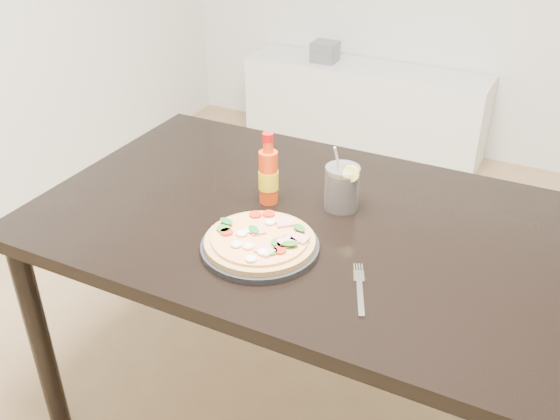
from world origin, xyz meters
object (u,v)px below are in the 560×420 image
at_px(dining_table, 300,241).
at_px(pizza, 260,240).
at_px(hot_sauce_bottle, 268,175).
at_px(media_console, 364,108).
at_px(cola_cup, 342,189).
at_px(fork, 360,287).
at_px(plate, 260,247).

distance_m(dining_table, pizza, 0.22).
height_order(pizza, hot_sauce_bottle, hot_sauce_bottle).
bearing_deg(dining_table, media_console, 104.58).
relative_size(cola_cup, media_console, 0.13).
bearing_deg(hot_sauce_bottle, fork, -35.05).
distance_m(dining_table, plate, 0.21).
bearing_deg(pizza, hot_sauce_bottle, 112.69).
relative_size(fork, media_console, 0.13).
bearing_deg(pizza, plate, 167.43).
bearing_deg(media_console, fork, -70.93).
bearing_deg(pizza, cola_cup, 70.53).
bearing_deg(plate, cola_cup, 70.25).
bearing_deg(pizza, dining_table, 84.54).
bearing_deg(pizza, fork, -7.35).
bearing_deg(cola_cup, fork, -61.38).
bearing_deg(dining_table, pizza, -95.46).
bearing_deg(hot_sauce_bottle, pizza, -67.31).
bearing_deg(hot_sauce_bottle, media_console, 101.81).
height_order(plate, cola_cup, cola_cup).
relative_size(plate, fork, 1.60).
xyz_separation_m(plate, hot_sauce_bottle, (-0.09, 0.22, 0.07)).
xyz_separation_m(plate, cola_cup, (0.10, 0.28, 0.05)).
xyz_separation_m(dining_table, cola_cup, (0.08, 0.09, 0.14)).
relative_size(plate, media_console, 0.21).
relative_size(pizza, media_console, 0.19).
distance_m(plate, fork, 0.27).
height_order(plate, hot_sauce_bottle, hot_sauce_bottle).
height_order(dining_table, media_console, dining_table).
distance_m(plate, media_console, 2.33).
bearing_deg(pizza, media_console, 102.93).
bearing_deg(fork, cola_cup, 95.72).
bearing_deg(plate, dining_table, 84.12).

